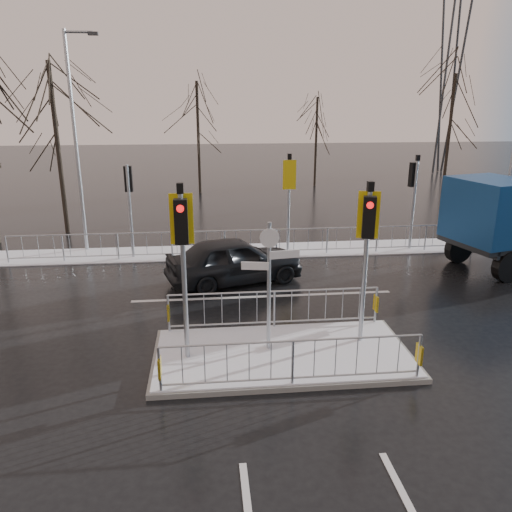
{
  "coord_description": "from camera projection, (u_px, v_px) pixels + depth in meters",
  "views": [
    {
      "loc": [
        -1.68,
        -10.37,
        5.79
      ],
      "look_at": [
        -0.38,
        2.27,
        1.8
      ],
      "focal_mm": 35.0,
      "sensor_mm": 36.0,
      "label": 1
    }
  ],
  "objects": [
    {
      "name": "car_far_lane",
      "position": [
        235.0,
        260.0,
        16.36
      ],
      "size": [
        4.82,
        3.0,
        1.53
      ],
      "primitive_type": "imported",
      "rotation": [
        0.0,
        0.0,
        1.86
      ],
      "color": "black",
      "rests_on": "ground"
    },
    {
      "name": "snow_verge",
      "position": [
        249.0,
        251.0,
        19.9
      ],
      "size": [
        30.0,
        2.0,
        0.04
      ],
      "primitive_type": "cube",
      "color": "white",
      "rests_on": "ground"
    },
    {
      "name": "tree_far_a",
      "position": [
        198.0,
        116.0,
        30.98
      ],
      "size": [
        3.75,
        3.75,
        7.08
      ],
      "color": "black",
      "rests_on": "ground"
    },
    {
      "name": "tree_far_b",
      "position": [
        317.0,
        125.0,
        33.85
      ],
      "size": [
        3.25,
        3.25,
        6.14
      ],
      "color": "black",
      "rests_on": "ground"
    },
    {
      "name": "lane_markings",
      "position": [
        284.0,
        364.0,
        11.42
      ],
      "size": [
        8.0,
        11.38,
        0.01
      ],
      "color": "silver",
      "rests_on": "ground"
    },
    {
      "name": "tree_near_b",
      "position": [
        54.0,
        116.0,
        21.28
      ],
      "size": [
        4.0,
        4.0,
        7.55
      ],
      "color": "black",
      "rests_on": "ground"
    },
    {
      "name": "traffic_island",
      "position": [
        282.0,
        342.0,
        11.63
      ],
      "size": [
        6.0,
        3.04,
        4.15
      ],
      "color": "slate",
      "rests_on": "ground"
    },
    {
      "name": "pylon_wires",
      "position": [
        441.0,
        29.0,
        38.56
      ],
      "size": [
        70.0,
        2.38,
        19.97
      ],
      "color": "#2D3033",
      "rests_on": "ground"
    },
    {
      "name": "tree_far_c",
      "position": [
        452.0,
        110.0,
        31.5
      ],
      "size": [
        4.0,
        4.0,
        7.55
      ],
      "color": "black",
      "rests_on": "ground"
    },
    {
      "name": "far_kerb_fixtures",
      "position": [
        258.0,
        230.0,
        19.14
      ],
      "size": [
        18.0,
        0.65,
        3.83
      ],
      "color": "#9CA3AA",
      "rests_on": "ground"
    },
    {
      "name": "street_lamp_left",
      "position": [
        77.0,
        136.0,
        18.78
      ],
      "size": [
        1.25,
        0.18,
        8.2
      ],
      "color": "#9CA3AA",
      "rests_on": "ground"
    },
    {
      "name": "flatbed_truck",
      "position": [
        510.0,
        221.0,
        17.5
      ],
      "size": [
        7.42,
        4.27,
        3.25
      ],
      "color": "black",
      "rests_on": "ground"
    },
    {
      "name": "ground",
      "position": [
        282.0,
        357.0,
        11.74
      ],
      "size": [
        120.0,
        120.0,
        0.0
      ],
      "primitive_type": "plane",
      "color": "black",
      "rests_on": "ground"
    }
  ]
}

